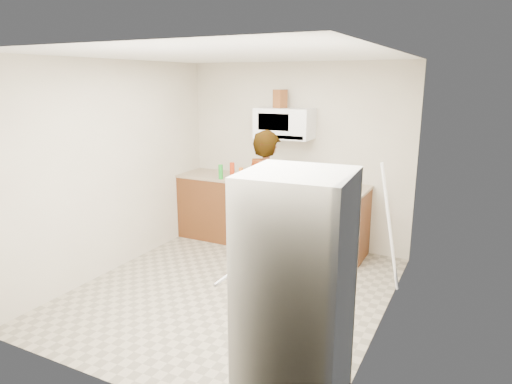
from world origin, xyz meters
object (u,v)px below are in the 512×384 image
Objects in this scene: person at (267,202)px; saucepan at (275,172)px; gas_range at (279,213)px; microwave at (284,123)px; kettle at (337,177)px; fridge at (296,293)px.

saucepan is at bearing -56.29° from person.
gas_range is 1.49× the size of microwave.
person reaches higher than kettle.
fridge is at bearing 134.76° from person.
person is at bearing -79.21° from microwave.
gas_range reaches higher than saucepan.
fridge is (1.20, -2.07, -0.00)m from person.
microwave is at bearing 90.00° from gas_range.
fridge is 3.37m from saucepan.
saucepan is (-0.15, 0.17, 0.53)m from gas_range.
microwave is 3.80× the size of kettle.
kettle reaches higher than gas_range.
person is 1.00m from saucepan.
kettle is at bearing 12.38° from gas_range.
person is at bearing -138.81° from kettle.
gas_range is 0.94m from kettle.
microwave is 1.24m from person.
gas_range is 5.65× the size of kettle.
fridge is 8.49× the size of kettle.
kettle is at bearing -107.31° from person.
microwave reaches higher than kettle.
kettle is 0.89m from saucepan.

